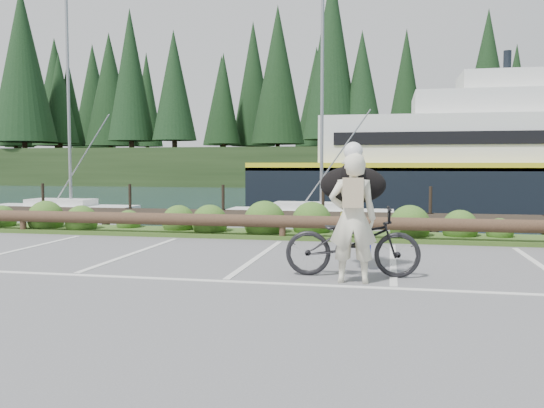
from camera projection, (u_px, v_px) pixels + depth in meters
The scene contains 7 objects.
ground at pixel (230, 277), 9.36m from camera, with size 72.00×72.00×0.00m, color #5B5B5E.
harbor_backdrop at pixel (376, 176), 86.00m from camera, with size 170.00×160.00×30.00m.
vegetation_strip at pixel (288, 234), 14.53m from camera, with size 34.00×1.60×0.10m, color #3D5B21.
log_rail at pixel (282, 240), 13.85m from camera, with size 32.00×0.30×0.60m, color #443021, non-canonical shape.
bicycle at pixel (352, 242), 9.34m from camera, with size 0.76×2.18×1.14m, color black.
cyclist at pixel (353, 218), 8.81m from camera, with size 0.73×0.48×2.00m, color silver.
dog at pixel (353, 185), 9.97m from camera, with size 1.14×0.55×0.66m, color black.
Camera 1 is at (2.53, -8.92, 1.83)m, focal length 38.00 mm.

